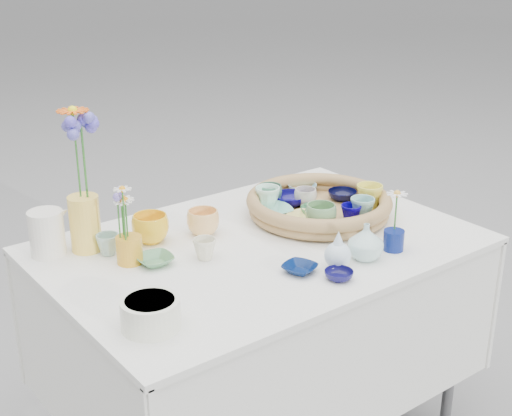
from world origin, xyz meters
TOP-DOWN VIEW (x-y plane):
  - wicker_tray at (0.28, 0.05)m, footprint 0.47×0.47m
  - tray_ceramic_0 at (0.25, 0.15)m, footprint 0.14×0.14m
  - tray_ceramic_1 at (0.42, 0.08)m, footprint 0.12×0.12m
  - tray_ceramic_2 at (0.43, -0.03)m, footprint 0.11×0.11m
  - tray_ceramic_3 at (0.25, 0.03)m, footprint 0.11×0.11m
  - tray_ceramic_4 at (0.19, -0.05)m, footprint 0.12×0.12m
  - tray_ceramic_5 at (0.14, 0.11)m, footprint 0.14×0.14m
  - tray_ceramic_6 at (0.16, 0.17)m, footprint 0.09×0.09m
  - tray_ceramic_7 at (0.28, 0.11)m, footprint 0.10×0.10m
  - tray_ceramic_8 at (0.35, 0.21)m, footprint 0.13×0.13m
  - tray_ceramic_9 at (0.29, -0.08)m, footprint 0.08×0.08m
  - tray_ceramic_10 at (0.18, 0.00)m, footprint 0.13×0.13m
  - tray_ceramic_11 at (0.34, -0.09)m, footprint 0.10×0.10m
  - tray_ceramic_12 at (0.20, 0.20)m, footprint 0.10×0.10m
  - loose_ceramic_0 at (-0.26, 0.20)m, footprint 0.13×0.13m
  - loose_ceramic_1 at (-0.10, 0.16)m, footprint 0.13×0.13m
  - loose_ceramic_2 at (-0.32, 0.06)m, footprint 0.11×0.11m
  - loose_ceramic_3 at (-0.19, 0.01)m, footprint 0.08×0.08m
  - loose_ceramic_4 at (-0.03, -0.22)m, footprint 0.12×0.12m
  - loose_ceramic_5 at (-0.40, 0.20)m, footprint 0.09×0.09m
  - loose_ceramic_6 at (0.02, -0.32)m, footprint 0.10×0.10m
  - fluted_bowl at (-0.50, -0.23)m, footprint 0.19×0.19m
  - bud_vase_paleblue at (0.07, -0.26)m, footprint 0.10×0.10m
  - bud_vase_seafoam at (0.17, -0.27)m, footprint 0.10×0.10m
  - bud_vase_cobalt at (0.28, -0.28)m, footprint 0.07×0.07m
  - single_daisy at (0.29, -0.27)m, footprint 0.09×0.09m
  - tall_vase_yellow at (-0.43, 0.27)m, footprint 0.09×0.09m
  - gerbera at (-0.44, 0.27)m, footprint 0.13×0.13m
  - hydrangea at (-0.42, 0.25)m, footprint 0.10×0.10m
  - white_pitcher at (-0.54, 0.30)m, footprint 0.16×0.14m
  - daisy_cup at (-0.38, 0.11)m, footprint 0.09×0.09m
  - daisy_posy at (-0.39, 0.12)m, footprint 0.10×0.10m

SIDE VIEW (x-z plane):
  - loose_ceramic_4 at x=-0.03m, z-range 0.77..0.79m
  - loose_ceramic_6 at x=0.02m, z-range 0.77..0.79m
  - loose_ceramic_2 at x=-0.32m, z-range 0.77..0.79m
  - bud_vase_cobalt at x=0.28m, z-range 0.77..0.83m
  - loose_ceramic_3 at x=-0.19m, z-range 0.77..0.83m
  - loose_ceramic_5 at x=-0.40m, z-range 0.77..0.83m
  - tray_ceramic_10 at x=0.18m, z-range 0.78..0.81m
  - tray_ceramic_5 at x=0.14m, z-range 0.78..0.81m
  - tray_ceramic_3 at x=0.25m, z-range 0.78..0.81m
  - tray_ceramic_1 at x=0.42m, z-range 0.78..0.81m
  - tray_ceramic_8 at x=0.35m, z-range 0.78..0.81m
  - tray_ceramic_0 at x=0.25m, z-range 0.78..0.82m
  - fluted_bowl at x=-0.50m, z-range 0.77..0.84m
  - wicker_tray at x=0.28m, z-range 0.77..0.84m
  - loose_ceramic_1 at x=-0.10m, z-range 0.77..0.84m
  - daisy_cup at x=-0.38m, z-range 0.77..0.84m
  - loose_ceramic_0 at x=-0.26m, z-range 0.77..0.85m
  - tray_ceramic_7 at x=0.28m, z-range 0.78..0.84m
  - tray_ceramic_9 at x=0.29m, z-range 0.78..0.84m
  - tray_ceramic_12 at x=0.20m, z-range 0.78..0.85m
  - bud_vase_seafoam at x=0.17m, z-range 0.77..0.87m
  - tray_ceramic_11 at x=0.34m, z-range 0.78..0.86m
  - tray_ceramic_4 at x=0.19m, z-range 0.78..0.86m
  - tray_ceramic_6 at x=0.16m, z-range 0.78..0.86m
  - bud_vase_paleblue at x=0.07m, z-range 0.76..0.88m
  - tray_ceramic_2 at x=0.43m, z-range 0.78..0.86m
  - white_pitcher at x=-0.54m, z-range 0.77..0.90m
  - tall_vase_yellow at x=-0.43m, z-range 0.77..0.93m
  - single_daisy at x=0.29m, z-range 0.82..0.94m
  - daisy_posy at x=-0.39m, z-range 0.84..1.00m
  - hydrangea at x=-0.42m, z-range 0.89..1.18m
  - gerbera at x=-0.44m, z-range 0.92..1.19m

